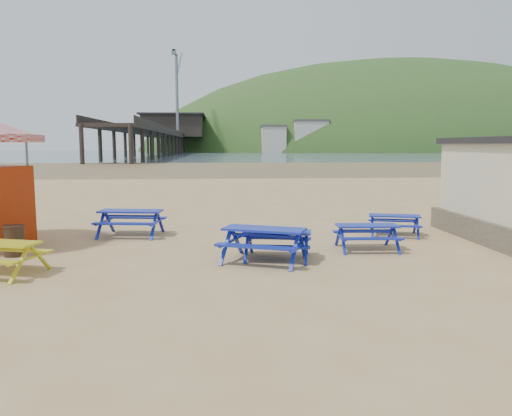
{
  "coord_description": "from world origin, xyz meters",
  "views": [
    {
      "loc": [
        -0.82,
        -13.56,
        2.91
      ],
      "look_at": [
        0.31,
        1.5,
        1.0
      ],
      "focal_mm": 35.0,
      "sensor_mm": 36.0,
      "label": 1
    }
  ],
  "objects": [
    {
      "name": "ground",
      "position": [
        0.0,
        0.0,
        0.0
      ],
      "size": [
        400.0,
        400.0,
        0.0
      ],
      "primitive_type": "plane",
      "color": "tan",
      "rests_on": "ground"
    },
    {
      "name": "wet_sand",
      "position": [
        0.0,
        55.0,
        0.0
      ],
      "size": [
        400.0,
        400.0,
        0.0
      ],
      "primitive_type": "plane",
      "color": "brown",
      "rests_on": "ground"
    },
    {
      "name": "sea",
      "position": [
        0.0,
        170.0,
        0.01
      ],
      "size": [
        400.0,
        400.0,
        0.0
      ],
      "primitive_type": "plane",
      "color": "#495C69",
      "rests_on": "ground"
    },
    {
      "name": "picnic_table_blue_a",
      "position": [
        -3.66,
        2.58,
        0.42
      ],
      "size": [
        2.18,
        1.85,
        0.83
      ],
      "rotation": [
        0.0,
        0.0,
        -0.14
      ],
      "color": "#112BA1",
      "rests_on": "ground"
    },
    {
      "name": "picnic_table_blue_b",
      "position": [
        4.82,
        1.96,
        0.34
      ],
      "size": [
        1.88,
        1.66,
        0.67
      ],
      "rotation": [
        0.0,
        0.0,
        -0.26
      ],
      "color": "#112BA1",
      "rests_on": "ground"
    },
    {
      "name": "picnic_table_blue_d",
      "position": [
        0.67,
        -1.03,
        0.36
      ],
      "size": [
        1.96,
        1.7,
        0.72
      ],
      "rotation": [
        0.0,
        0.0,
        -0.2
      ],
      "color": "#112BA1",
      "rests_on": "ground"
    },
    {
      "name": "picnic_table_blue_e",
      "position": [
        0.3,
        -1.33,
        0.43
      ],
      "size": [
        2.5,
        2.28,
        0.85
      ],
      "rotation": [
        0.0,
        0.0,
        -0.39
      ],
      "color": "#112BA1",
      "rests_on": "ground"
    },
    {
      "name": "picnic_table_blue_f",
      "position": [
        3.29,
        -0.15,
        0.36
      ],
      "size": [
        1.75,
        1.44,
        0.71
      ],
      "rotation": [
        0.0,
        0.0,
        -0.05
      ],
      "color": "#112BA1",
      "rests_on": "ground"
    },
    {
      "name": "picnic_table_yellow",
      "position": [
        -5.76,
        -2.15,
        0.37
      ],
      "size": [
        2.11,
        1.88,
        0.75
      ],
      "rotation": [
        0.0,
        0.0,
        -0.29
      ],
      "color": "#A7B50A",
      "rests_on": "ground"
    },
    {
      "name": "litter_bin",
      "position": [
        -6.21,
        -0.22,
        0.42
      ],
      "size": [
        0.56,
        0.56,
        0.82
      ],
      "color": "#332415",
      "rests_on": "ground"
    },
    {
      "name": "pier",
      "position": [
        -17.99,
        178.23,
        5.46
      ],
      "size": [
        24.0,
        220.0,
        39.29
      ],
      "color": "black",
      "rests_on": "ground"
    },
    {
      "name": "headland_town",
      "position": [
        90.0,
        229.68,
        -9.91
      ],
      "size": [
        264.0,
        144.0,
        108.0
      ],
      "color": "#2D4C1E",
      "rests_on": "ground"
    }
  ]
}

